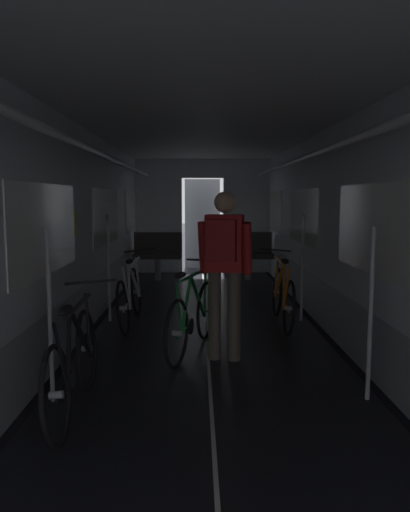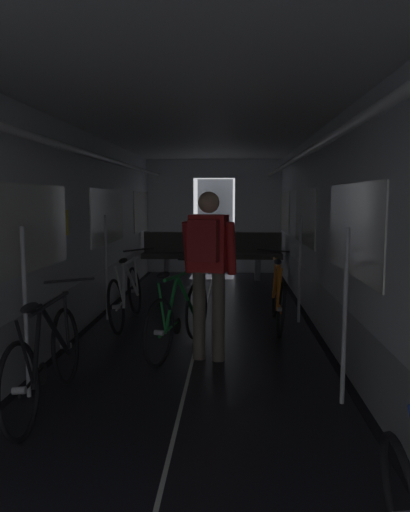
{
  "view_description": "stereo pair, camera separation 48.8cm",
  "coord_description": "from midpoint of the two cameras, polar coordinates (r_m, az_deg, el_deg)",
  "views": [
    {
      "loc": [
        -0.1,
        -1.74,
        1.62
      ],
      "look_at": [
        0.0,
        5.42,
        0.78
      ],
      "focal_mm": 34.83,
      "sensor_mm": 36.0,
      "label": 1
    },
    {
      "loc": [
        0.39,
        -1.73,
        1.62
      ],
      "look_at": [
        0.0,
        5.42,
        0.78
      ],
      "focal_mm": 34.83,
      "sensor_mm": 36.0,
      "label": 2
    }
  ],
  "objects": [
    {
      "name": "bicycle_white",
      "position": [
        6.46,
        -6.89,
        -4.44
      ],
      "size": [
        0.44,
        1.69,
        0.95
      ],
      "color": "black",
      "rests_on": "ground"
    },
    {
      "name": "bench_seat_far_right",
      "position": [
        9.9,
        7.45,
        0.51
      ],
      "size": [
        0.98,
        0.51,
        0.95
      ],
      "color": "gray",
      "rests_on": "ground"
    },
    {
      "name": "bicycle_orange",
      "position": [
        6.37,
        10.58,
        -4.65
      ],
      "size": [
        0.44,
        1.69,
        0.95
      ],
      "color": "black",
      "rests_on": "ground"
    },
    {
      "name": "bicycle_black",
      "position": [
        4.03,
        -14.51,
        -11.47
      ],
      "size": [
        0.44,
        1.69,
        0.95
      ],
      "color": "black",
      "rests_on": "ground"
    },
    {
      "name": "train_car_shell",
      "position": [
        5.34,
        1.58,
        7.49
      ],
      "size": [
        3.14,
        12.34,
        2.57
      ],
      "color": "black",
      "rests_on": "ground"
    },
    {
      "name": "bicycle_green_in_aisle",
      "position": [
        5.26,
        -0.32,
        -6.94
      ],
      "size": [
        0.62,
        1.63,
        0.93
      ],
      "color": "black",
      "rests_on": "ground"
    },
    {
      "name": "bench_seat_far_left",
      "position": [
        9.92,
        -2.97,
        0.58
      ],
      "size": [
        0.98,
        0.51,
        0.95
      ],
      "color": "gray",
      "rests_on": "ground"
    },
    {
      "name": "person_cyclist_aisle",
      "position": [
        4.87,
        3.22,
        -0.49
      ],
      "size": [
        0.56,
        0.45,
        1.69
      ],
      "color": "brown",
      "rests_on": "ground"
    }
  ]
}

